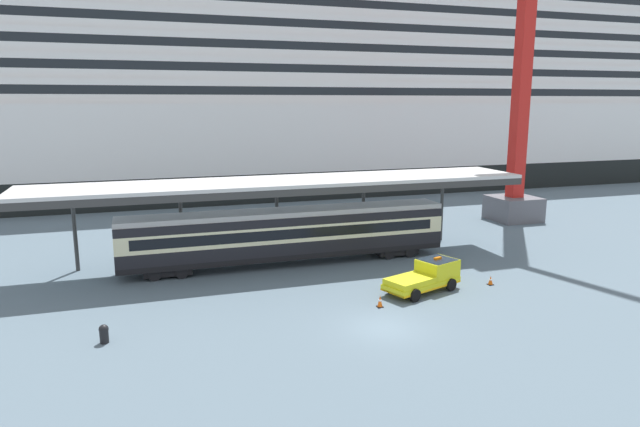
% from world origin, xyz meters
% --- Properties ---
extents(ground_plane, '(400.00, 400.00, 0.00)m').
position_xyz_m(ground_plane, '(0.00, 0.00, 0.00)').
color(ground_plane, slate).
extents(cruise_ship, '(149.99, 31.23, 38.71)m').
position_xyz_m(cruise_ship, '(17.85, 54.49, 13.23)').
color(cruise_ship, black).
rests_on(cruise_ship, ground).
extents(platform_canopy, '(36.54, 6.01, 6.24)m').
position_xyz_m(platform_canopy, '(-1.75, 13.71, 5.97)').
color(platform_canopy, silver).
rests_on(platform_canopy, ground).
extents(train_carriage, '(23.93, 2.81, 4.11)m').
position_xyz_m(train_carriage, '(-1.75, 13.28, 2.31)').
color(train_carriage, black).
rests_on(train_carriage, ground).
extents(service_truck, '(5.58, 3.64, 2.02)m').
position_xyz_m(service_truck, '(5.17, 4.79, 0.99)').
color(service_truck, yellow).
rests_on(service_truck, ground).
extents(traffic_cone_near, '(0.36, 0.36, 0.72)m').
position_xyz_m(traffic_cone_near, '(1.09, 2.95, 0.35)').
color(traffic_cone_near, black).
rests_on(traffic_cone_near, ground).
extents(traffic_cone_mid, '(0.36, 0.36, 0.61)m').
position_xyz_m(traffic_cone_mid, '(9.68, 4.45, 0.30)').
color(traffic_cone_mid, black).
rests_on(traffic_cone_mid, ground).
extents(dockside_crane, '(15.03, 4.40, 56.17)m').
position_xyz_m(dockside_crane, '(25.03, 21.58, 16.56)').
color(dockside_crane, '#595960').
rests_on(dockside_crane, ground).
extents(quay_bollard, '(0.48, 0.48, 0.96)m').
position_xyz_m(quay_bollard, '(-14.04, 2.64, 0.52)').
color(quay_bollard, black).
rests_on(quay_bollard, ground).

